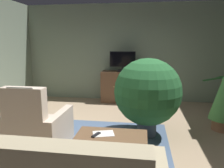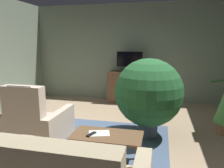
% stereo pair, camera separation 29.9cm
% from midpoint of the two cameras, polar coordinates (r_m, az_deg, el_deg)
% --- Properties ---
extents(ground_plane, '(6.49, 6.67, 0.04)m').
position_cam_midpoint_polar(ground_plane, '(3.88, -3.93, -15.88)').
color(ground_plane, tan).
extents(wall_back, '(6.49, 0.10, 2.84)m').
position_cam_midpoint_polar(wall_back, '(6.52, 1.75, 8.20)').
color(wall_back, gray).
rests_on(wall_back, ground_plane).
extents(rug_central, '(2.77, 1.85, 0.01)m').
position_cam_midpoint_polar(rug_central, '(4.04, -7.98, -14.42)').
color(rug_central, slate).
rests_on(rug_central, ground_plane).
extents(tv_cabinet, '(1.22, 0.49, 0.91)m').
position_cam_midpoint_polar(tv_cabinet, '(6.29, 1.44, -0.98)').
color(tv_cabinet, '#402A1C').
rests_on(tv_cabinet, ground_plane).
extents(television, '(0.73, 0.20, 0.58)m').
position_cam_midpoint_polar(television, '(6.13, 1.41, 6.11)').
color(television, black).
rests_on(television, tv_cabinet).
extents(coffee_table, '(1.01, 0.51, 0.44)m').
position_cam_midpoint_polar(coffee_table, '(3.16, -2.93, -14.15)').
color(coffee_table, brown).
rests_on(coffee_table, ground_plane).
extents(tv_remote, '(0.11, 0.18, 0.02)m').
position_cam_midpoint_polar(tv_remote, '(3.13, -7.06, -13.24)').
color(tv_remote, black).
rests_on(tv_remote, coffee_table).
extents(folded_newspaper, '(0.35, 0.30, 0.01)m').
position_cam_midpoint_polar(folded_newspaper, '(3.17, -5.05, -12.99)').
color(folded_newspaper, silver).
rests_on(folded_newspaper, coffee_table).
extents(armchair_beside_cabinet, '(0.91, 0.92, 1.11)m').
position_cam_midpoint_polar(armchair_beside_cabinet, '(3.84, -21.49, -11.12)').
color(armchair_beside_cabinet, '#C6B29E').
rests_on(armchair_beside_cabinet, ground_plane).
extents(potted_plant_on_hearth_side, '(0.77, 0.78, 0.93)m').
position_cam_midpoint_polar(potted_plant_on_hearth_side, '(5.90, 25.33, -5.03)').
color(potted_plant_on_hearth_side, slate).
rests_on(potted_plant_on_hearth_side, ground_plane).
extents(potted_plant_tall_palm_by_window, '(1.23, 1.23, 1.46)m').
position_cam_midpoint_polar(potted_plant_tall_palm_by_window, '(3.95, 7.26, -2.27)').
color(potted_plant_tall_palm_by_window, '#3D4C5B').
rests_on(potted_plant_tall_palm_by_window, ground_plane).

